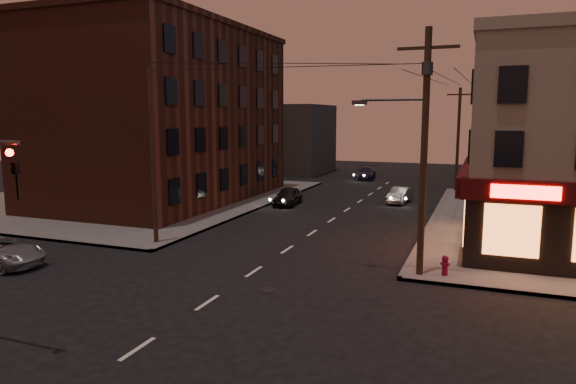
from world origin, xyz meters
The scene contains 13 objects.
ground centered at (0.00, 0.00, 0.00)m, with size 120.00×120.00×0.00m, color black.
sidewalk_nw centered at (-18.00, 19.00, 0.07)m, with size 24.00×28.00×0.15m, color #514F4C.
brick_apartment centered at (-14.50, 19.00, 6.65)m, with size 12.00×20.00×13.00m, color #4E2519.
bg_building_ne_a centered at (14.00, 38.00, 3.50)m, with size 10.00×12.00×7.00m, color #3F3D3A.
bg_building_nw centered at (-13.00, 42.00, 4.00)m, with size 9.00×10.00×8.00m, color #3F3D3A.
bg_building_ne_b centered at (12.00, 52.00, 3.00)m, with size 8.00×8.00×6.00m, color #3F3D3A.
utility_pole_main centered at (6.68, 5.80, 5.76)m, with size 4.20×0.44×10.00m.
utility_pole_far centered at (6.80, 32.00, 4.65)m, with size 0.26×0.26×9.00m, color #382619.
utility_pole_west centered at (-6.80, 6.50, 4.65)m, with size 0.24×0.24×9.00m, color #382619.
sedan_near centered at (-4.75, 20.40, 0.67)m, with size 1.58×3.92×1.33m, color black.
sedan_mid centered at (3.05, 24.40, 0.60)m, with size 1.28×3.67×1.21m, color #62615C.
sedan_far centered at (-2.75, 38.50, 0.66)m, with size 1.84×4.54×1.32m, color #191A33.
fire_hydrant centered at (7.80, 6.00, 0.61)m, with size 0.38×0.38×0.85m.
Camera 1 is at (9.12, -15.52, 6.68)m, focal length 32.00 mm.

